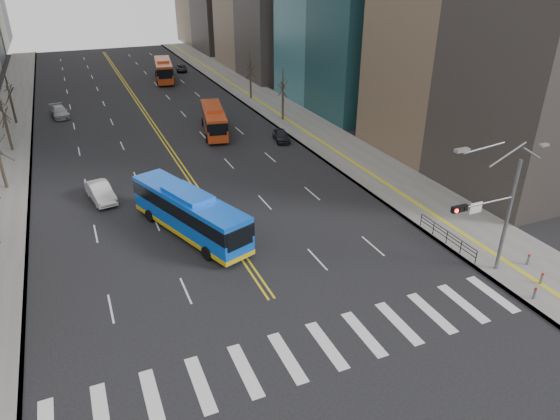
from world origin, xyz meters
name	(u,v)px	position (x,y,z in m)	size (l,w,h in m)	color
ground	(307,351)	(0.00, 0.00, 0.00)	(220.00, 220.00, 0.00)	black
sidewalk_right	(278,109)	(17.50, 45.00, 0.07)	(7.00, 130.00, 0.15)	slate
sidewalk_left	(9,140)	(-16.50, 45.00, 0.07)	(5.00, 130.00, 0.15)	slate
crosswalk	(307,351)	(0.00, 0.00, 0.01)	(26.70, 4.00, 0.01)	silver
centerline	(140,105)	(0.00, 55.00, 0.01)	(0.55, 100.00, 0.01)	gold
signal_mast	(493,210)	(13.77, 2.00, 4.86)	(5.37, 0.37, 9.39)	slate
pedestrian_railing	(447,235)	(14.30, 6.00, 0.82)	(0.06, 6.06, 1.02)	black
bollards	(535,276)	(16.27, -0.17, 0.55)	(2.87, 3.17, 0.78)	slate
street_trees	(95,114)	(-7.18, 34.55, 4.87)	(35.20, 47.20, 7.60)	#30261D
blue_bus	(189,212)	(-2.53, 15.15, 1.86)	(6.57, 12.34, 3.54)	blue
red_bus_near	(214,118)	(6.25, 38.35, 1.81)	(4.27, 10.37, 3.24)	#B73913
red_bus_far	(164,69)	(6.69, 70.03, 2.00)	(4.31, 11.59, 3.59)	#B73913
car_white	(101,192)	(-8.25, 24.02, 0.77)	(1.64, 4.69, 1.55)	silver
car_dark_mid	(281,136)	(12.50, 32.41, 0.65)	(1.54, 3.84, 1.31)	black
car_silver	(59,112)	(-10.74, 53.09, 0.71)	(1.98, 4.88, 1.42)	#9A9BA0
car_dark_far	(181,68)	(11.17, 76.46, 0.57)	(1.90, 4.12, 1.14)	black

